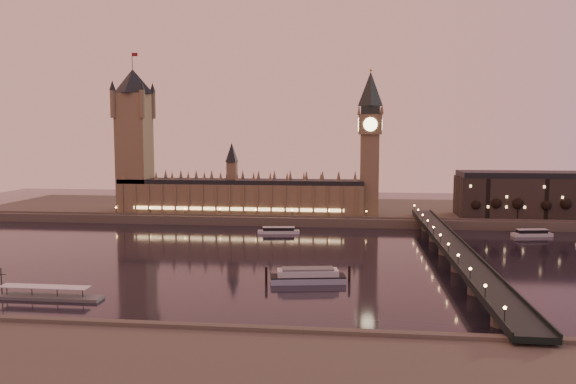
% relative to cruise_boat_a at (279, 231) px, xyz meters
% --- Properties ---
extents(ground, '(700.00, 700.00, 0.00)m').
position_rel_cruise_boat_a_xyz_m(ground, '(5.13, -72.96, -1.90)').
color(ground, black).
rests_on(ground, ground).
extents(far_embankment, '(560.00, 130.00, 6.00)m').
position_rel_cruise_boat_a_xyz_m(far_embankment, '(35.13, 92.04, 1.10)').
color(far_embankment, '#423D35').
rests_on(far_embankment, ground).
extents(palace_of_westminster, '(180.00, 26.62, 52.00)m').
position_rel_cruise_boat_a_xyz_m(palace_of_westminster, '(-34.99, 48.04, 19.80)').
color(palace_of_westminster, brown).
rests_on(palace_of_westminster, ground).
extents(victoria_tower, '(31.68, 31.68, 118.00)m').
position_rel_cruise_boat_a_xyz_m(victoria_tower, '(-114.87, 48.04, 63.89)').
color(victoria_tower, brown).
rests_on(victoria_tower, ground).
extents(big_ben, '(17.68, 17.68, 104.00)m').
position_rel_cruise_boat_a_xyz_m(big_ben, '(59.12, 48.03, 62.05)').
color(big_ben, brown).
rests_on(big_ben, ground).
extents(westminster_bridge, '(13.20, 260.00, 15.30)m').
position_rel_cruise_boat_a_xyz_m(westminster_bridge, '(96.74, -72.96, 3.61)').
color(westminster_bridge, black).
rests_on(westminster_bridge, ground).
extents(city_block, '(155.00, 45.00, 34.00)m').
position_rel_cruise_boat_a_xyz_m(city_block, '(200.07, 57.98, 20.34)').
color(city_block, black).
rests_on(city_block, ground).
extents(bare_tree_0, '(6.53, 6.53, 13.28)m').
position_rel_cruise_boat_a_xyz_m(bare_tree_0, '(129.29, 36.04, 14.03)').
color(bare_tree_0, black).
rests_on(bare_tree_0, ground).
extents(bare_tree_1, '(6.53, 6.53, 13.28)m').
position_rel_cruise_boat_a_xyz_m(bare_tree_1, '(144.67, 36.04, 14.03)').
color(bare_tree_1, black).
rests_on(bare_tree_1, ground).
extents(bare_tree_2, '(6.53, 6.53, 13.28)m').
position_rel_cruise_boat_a_xyz_m(bare_tree_2, '(160.04, 36.04, 14.03)').
color(bare_tree_2, black).
rests_on(bare_tree_2, ground).
extents(bare_tree_3, '(6.53, 6.53, 13.28)m').
position_rel_cruise_boat_a_xyz_m(bare_tree_3, '(175.42, 36.04, 14.03)').
color(bare_tree_3, black).
rests_on(bare_tree_3, ground).
extents(bare_tree_4, '(6.53, 6.53, 13.28)m').
position_rel_cruise_boat_a_xyz_m(bare_tree_4, '(190.80, 36.04, 14.03)').
color(bare_tree_4, black).
rests_on(bare_tree_4, ground).
extents(cruise_boat_a, '(27.51, 9.18, 4.32)m').
position_rel_cruise_boat_a_xyz_m(cruise_boat_a, '(0.00, 0.00, 0.00)').
color(cruise_boat_a, silver).
rests_on(cruise_boat_a, ground).
extents(cruise_boat_b, '(25.54, 10.46, 4.59)m').
position_rel_cruise_boat_a_xyz_m(cruise_boat_b, '(159.91, 8.13, 0.12)').
color(cruise_boat_b, silver).
rests_on(cruise_boat_b, ground).
extents(moored_barge, '(36.65, 14.34, 6.81)m').
position_rel_cruise_boat_a_xyz_m(moored_barge, '(28.57, -119.92, 0.97)').
color(moored_barge, '#8E9CB4').
rests_on(moored_barge, ground).
extents(pontoon_pier, '(43.68, 7.28, 11.65)m').
position_rel_cruise_boat_a_xyz_m(pontoon_pier, '(-70.20, -155.58, -0.65)').
color(pontoon_pier, '#595B5E').
rests_on(pontoon_pier, ground).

